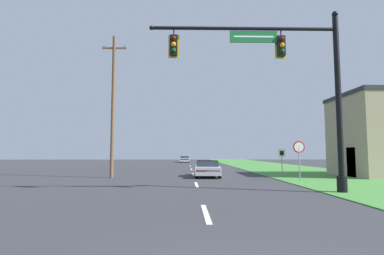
{
  "coord_description": "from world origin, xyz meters",
  "views": [
    {
      "loc": [
        -0.58,
        -2.98,
        1.78
      ],
      "look_at": [
        0.0,
        26.84,
        4.33
      ],
      "focal_mm": 28.0,
      "sensor_mm": 36.0,
      "label": 1
    }
  ],
  "objects_px": {
    "car_ahead": "(207,169)",
    "route_sign_post": "(282,156)",
    "utility_pole_near": "(113,104)",
    "signal_mast": "(293,80)",
    "far_car": "(185,159)",
    "stop_sign": "(299,152)"
  },
  "relations": [
    {
      "from": "car_ahead",
      "to": "route_sign_post",
      "type": "xyz_separation_m",
      "value": [
        5.77,
        0.16,
        0.92
      ]
    },
    {
      "from": "route_sign_post",
      "to": "utility_pole_near",
      "type": "xyz_separation_m",
      "value": [
        -12.76,
        -1.19,
        3.88
      ]
    },
    {
      "from": "signal_mast",
      "to": "far_car",
      "type": "relative_size",
      "value": 2.02
    },
    {
      "from": "stop_sign",
      "to": "route_sign_post",
      "type": "bearing_deg",
      "value": 88.22
    },
    {
      "from": "utility_pole_near",
      "to": "signal_mast",
      "type": "bearing_deg",
      "value": -39.27
    },
    {
      "from": "car_ahead",
      "to": "far_car",
      "type": "bearing_deg",
      "value": 93.13
    },
    {
      "from": "signal_mast",
      "to": "car_ahead",
      "type": "relative_size",
      "value": 1.87
    },
    {
      "from": "far_car",
      "to": "utility_pole_near",
      "type": "height_order",
      "value": "utility_pole_near"
    },
    {
      "from": "car_ahead",
      "to": "stop_sign",
      "type": "bearing_deg",
      "value": -33.22
    },
    {
      "from": "signal_mast",
      "to": "utility_pole_near",
      "type": "xyz_separation_m",
      "value": [
        -10.3,
        8.42,
        0.3
      ]
    },
    {
      "from": "signal_mast",
      "to": "far_car",
      "type": "height_order",
      "value": "signal_mast"
    },
    {
      "from": "stop_sign",
      "to": "route_sign_post",
      "type": "relative_size",
      "value": 1.23
    },
    {
      "from": "far_car",
      "to": "stop_sign",
      "type": "height_order",
      "value": "stop_sign"
    },
    {
      "from": "far_car",
      "to": "route_sign_post",
      "type": "relative_size",
      "value": 2.18
    },
    {
      "from": "utility_pole_near",
      "to": "car_ahead",
      "type": "bearing_deg",
      "value": 8.36
    },
    {
      "from": "far_car",
      "to": "stop_sign",
      "type": "bearing_deg",
      "value": -78.93
    },
    {
      "from": "signal_mast",
      "to": "utility_pole_near",
      "type": "height_order",
      "value": "utility_pole_near"
    },
    {
      "from": "car_ahead",
      "to": "route_sign_post",
      "type": "height_order",
      "value": "route_sign_post"
    },
    {
      "from": "car_ahead",
      "to": "utility_pole_near",
      "type": "xyz_separation_m",
      "value": [
        -6.99,
        -1.03,
        4.8
      ]
    },
    {
      "from": "route_sign_post",
      "to": "car_ahead",
      "type": "bearing_deg",
      "value": -178.41
    },
    {
      "from": "signal_mast",
      "to": "stop_sign",
      "type": "bearing_deg",
      "value": 67.87
    },
    {
      "from": "far_car",
      "to": "route_sign_post",
      "type": "height_order",
      "value": "route_sign_post"
    }
  ]
}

